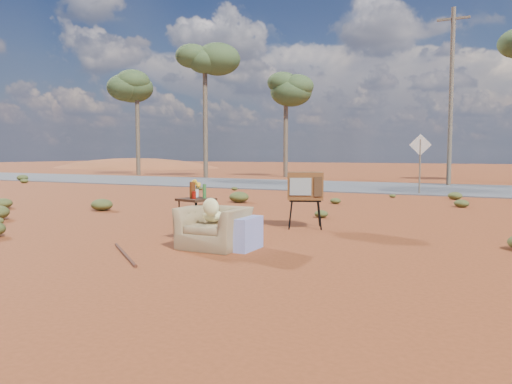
% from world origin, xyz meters
% --- Properties ---
extents(ground, '(140.00, 140.00, 0.00)m').
position_xyz_m(ground, '(0.00, 0.00, 0.00)').
color(ground, brown).
rests_on(ground, ground).
extents(highway, '(140.00, 7.00, 0.04)m').
position_xyz_m(highway, '(0.00, 15.00, 0.02)').
color(highway, '#565659').
rests_on(highway, ground).
extents(dirt_mound, '(26.00, 18.00, 2.00)m').
position_xyz_m(dirt_mound, '(-30.00, 34.00, 0.00)').
color(dirt_mound, '#A04B26').
rests_on(dirt_mound, ground).
extents(armchair, '(1.17, 0.75, 0.87)m').
position_xyz_m(armchair, '(0.20, -0.12, 0.41)').
color(armchair, olive).
rests_on(armchair, ground).
extents(tv_unit, '(0.85, 0.77, 1.12)m').
position_xyz_m(tv_unit, '(0.66, 2.48, 0.83)').
color(tv_unit, black).
rests_on(tv_unit, ground).
extents(side_table, '(0.61, 0.61, 1.03)m').
position_xyz_m(side_table, '(-0.52, 0.32, 0.76)').
color(side_table, '#331D12').
rests_on(side_table, ground).
extents(rusty_bar, '(1.35, 1.14, 0.05)m').
position_xyz_m(rusty_bar, '(-0.76, -1.23, 0.02)').
color(rusty_bar, '#4F2015').
rests_on(rusty_bar, ground).
extents(road_sign, '(0.78, 0.06, 2.19)m').
position_xyz_m(road_sign, '(1.50, 12.00, 1.50)').
color(road_sign, brown).
rests_on(road_sign, ground).
extents(eucalyptus_far_left, '(3.20, 3.20, 7.10)m').
position_xyz_m(eucalyptus_far_left, '(-18.00, 20.00, 5.94)').
color(eucalyptus_far_left, brown).
rests_on(eucalyptus_far_left, ground).
extents(eucalyptus_left, '(3.20, 3.20, 8.10)m').
position_xyz_m(eucalyptus_left, '(-12.00, 19.00, 6.92)').
color(eucalyptus_left, brown).
rests_on(eucalyptus_left, ground).
extents(eucalyptus_near_left, '(3.20, 3.20, 6.60)m').
position_xyz_m(eucalyptus_near_left, '(-8.00, 22.00, 5.45)').
color(eucalyptus_near_left, brown).
rests_on(eucalyptus_near_left, ground).
extents(utility_pole_center, '(1.40, 0.20, 8.00)m').
position_xyz_m(utility_pole_center, '(2.00, 17.50, 4.15)').
color(utility_pole_center, brown).
rests_on(utility_pole_center, ground).
extents(scrub_patch, '(17.49, 8.07, 0.33)m').
position_xyz_m(scrub_patch, '(-0.82, 4.41, 0.14)').
color(scrub_patch, '#4D5224').
rests_on(scrub_patch, ground).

